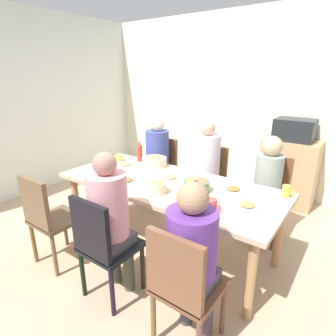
# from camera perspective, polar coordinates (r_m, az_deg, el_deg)

# --- Properties ---
(ground_plane) EXTENTS (6.09, 6.09, 0.00)m
(ground_plane) POSITION_cam_1_polar(r_m,az_deg,el_deg) (3.03, 0.00, -15.98)
(ground_plane) COLOR tan
(wall_back) EXTENTS (5.31, 0.12, 2.60)m
(wall_back) POSITION_cam_1_polar(r_m,az_deg,el_deg) (4.40, 16.81, 12.56)
(wall_back) COLOR silver
(wall_back) RESTS_ON ground_plane
(wall_left) EXTENTS (0.12, 4.36, 2.60)m
(wall_left) POSITION_cam_1_polar(r_m,az_deg,el_deg) (4.54, -28.21, 11.33)
(wall_left) COLOR silver
(wall_left) RESTS_ON ground_plane
(dining_table) EXTENTS (2.18, 0.93, 0.73)m
(dining_table) POSITION_cam_1_polar(r_m,az_deg,el_deg) (2.70, 0.00, -4.46)
(dining_table) COLOR #C6AE8E
(dining_table) RESTS_ON ground_plane
(chair_0) EXTENTS (0.40, 0.40, 0.90)m
(chair_0) POSITION_cam_1_polar(r_m,az_deg,el_deg) (3.43, 8.31, -2.11)
(chair_0) COLOR brown
(chair_0) RESTS_ON ground_plane
(person_0) EXTENTS (0.32, 0.32, 1.24)m
(person_0) POSITION_cam_1_polar(r_m,az_deg,el_deg) (3.28, 7.77, 1.18)
(person_0) COLOR #363B3D
(person_0) RESTS_ON ground_plane
(chair_1) EXTENTS (0.40, 0.40, 0.90)m
(chair_1) POSITION_cam_1_polar(r_m,az_deg,el_deg) (2.23, -13.30, -14.92)
(chair_1) COLOR black
(chair_1) RESTS_ON ground_plane
(person_1) EXTENTS (0.30, 0.30, 1.21)m
(person_1) POSITION_cam_1_polar(r_m,az_deg,el_deg) (2.17, -11.92, -9.28)
(person_1) COLOR #3F4439
(person_1) RESTS_ON ground_plane
(chair_2) EXTENTS (0.40, 0.40, 0.90)m
(chair_2) POSITION_cam_1_polar(r_m,az_deg,el_deg) (3.19, 19.97, -4.77)
(chair_2) COLOR brown
(chair_2) RESTS_ON ground_plane
(person_2) EXTENTS (0.30, 0.30, 1.15)m
(person_2) POSITION_cam_1_polar(r_m,az_deg,el_deg) (3.04, 19.83, -2.32)
(person_2) COLOR #2F334A
(person_2) RESTS_ON ground_plane
(chair_3) EXTENTS (0.40, 0.40, 0.90)m
(chair_3) POSITION_cam_1_polar(r_m,az_deg,el_deg) (2.76, -23.48, -9.06)
(chair_3) COLOR brown
(chair_3) RESTS_ON ground_plane
(chair_4) EXTENTS (0.40, 0.40, 0.90)m
(chair_4) POSITION_cam_1_polar(r_m,az_deg,el_deg) (3.79, -1.43, 0.20)
(chair_4) COLOR brown
(chair_4) RESTS_ON ground_plane
(person_4) EXTENTS (0.31, 0.31, 1.21)m
(person_4) POSITION_cam_1_polar(r_m,az_deg,el_deg) (3.66, -2.31, 3.00)
(person_4) COLOR brown
(person_4) RESTS_ON ground_plane
(chair_5) EXTENTS (0.40, 0.40, 0.90)m
(chair_5) POSITION_cam_1_polar(r_m,az_deg,el_deg) (1.84, 3.20, -22.81)
(chair_5) COLOR brown
(chair_5) RESTS_ON ground_plane
(person_5) EXTENTS (0.32, 0.32, 1.16)m
(person_5) POSITION_cam_1_polar(r_m,az_deg,el_deg) (1.78, 4.96, -16.69)
(person_5) COLOR #393D45
(person_5) RESTS_ON ground_plane
(plate_0) EXTENTS (0.22, 0.22, 0.04)m
(plate_0) POSITION_cam_1_polar(r_m,az_deg,el_deg) (2.55, 13.27, -4.38)
(plate_0) COLOR silver
(plate_0) RESTS_ON dining_table
(plate_1) EXTENTS (0.26, 0.26, 0.04)m
(plate_1) POSITION_cam_1_polar(r_m,az_deg,el_deg) (3.18, -8.93, 0.63)
(plate_1) COLOR white
(plate_1) RESTS_ON dining_table
(plate_2) EXTENTS (0.23, 0.23, 0.04)m
(plate_2) POSITION_cam_1_polar(r_m,az_deg,el_deg) (2.71, -8.64, -2.66)
(plate_2) COLOR white
(plate_2) RESTS_ON dining_table
(plate_3) EXTENTS (0.23, 0.23, 0.04)m
(plate_3) POSITION_cam_1_polar(r_m,az_deg,el_deg) (2.28, 15.97, -7.51)
(plate_3) COLOR white
(plate_3) RESTS_ON dining_table
(plate_4) EXTENTS (0.22, 0.22, 0.04)m
(plate_4) POSITION_cam_1_polar(r_m,az_deg,el_deg) (2.75, 0.54, -2.06)
(plate_4) COLOR white
(plate_4) RESTS_ON dining_table
(bowl_0) EXTENTS (0.16, 0.16, 0.11)m
(bowl_0) POSITION_cam_1_polar(r_m,az_deg,el_deg) (2.44, -2.25, -3.94)
(bowl_0) COLOR beige
(bowl_0) RESTS_ON dining_table
(bowl_1) EXTENTS (0.23, 0.23, 0.12)m
(bowl_1) POSITION_cam_1_polar(r_m,az_deg,el_deg) (2.48, 5.89, -3.45)
(bowl_1) COLOR #4F8052
(bowl_1) RESTS_ON dining_table
(bowl_2) EXTENTS (0.28, 0.28, 0.12)m
(bowl_2) POSITION_cam_1_polar(r_m,az_deg,el_deg) (3.13, -2.86, 1.43)
(bowl_2) COLOR beige
(bowl_2) RESTS_ON dining_table
(cup_0) EXTENTS (0.11, 0.07, 0.10)m
(cup_0) POSITION_cam_1_polar(r_m,az_deg,el_deg) (2.33, 4.09, -5.20)
(cup_0) COLOR #EFC251
(cup_0) RESTS_ON dining_table
(cup_1) EXTENTS (0.13, 0.09, 0.10)m
(cup_1) POSITION_cam_1_polar(r_m,az_deg,el_deg) (2.15, 8.95, -7.63)
(cup_1) COLOR #CB4446
(cup_1) RESTS_ON dining_table
(cup_2) EXTENTS (0.11, 0.07, 0.10)m
(cup_2) POSITION_cam_1_polar(r_m,az_deg,el_deg) (2.57, 23.25, -4.40)
(cup_2) COLOR yellow
(cup_2) RESTS_ON dining_table
(cup_3) EXTENTS (0.11, 0.07, 0.08)m
(cup_3) POSITION_cam_1_polar(r_m,az_deg,el_deg) (3.38, -10.01, 2.16)
(cup_3) COLOR #E0C653
(cup_3) RESTS_ON dining_table
(bottle_0) EXTENTS (0.06, 0.06, 0.23)m
(bottle_0) POSITION_cam_1_polar(r_m,az_deg,el_deg) (3.31, -5.86, 3.23)
(bottle_0) COLOR red
(bottle_0) RESTS_ON dining_table
(bottle_1) EXTENTS (0.06, 0.06, 0.25)m
(bottle_1) POSITION_cam_1_polar(r_m,az_deg,el_deg) (2.16, 5.66, -5.31)
(bottle_1) COLOR red
(bottle_1) RESTS_ON dining_table
(side_cabinet) EXTENTS (0.70, 0.44, 0.90)m
(side_cabinet) POSITION_cam_1_polar(r_m,az_deg,el_deg) (4.10, 23.55, -0.87)
(side_cabinet) COLOR tan
(side_cabinet) RESTS_ON ground_plane
(microwave) EXTENTS (0.48, 0.36, 0.28)m
(microwave) POSITION_cam_1_polar(r_m,az_deg,el_deg) (3.96, 24.67, 7.18)
(microwave) COLOR #202529
(microwave) RESTS_ON side_cabinet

